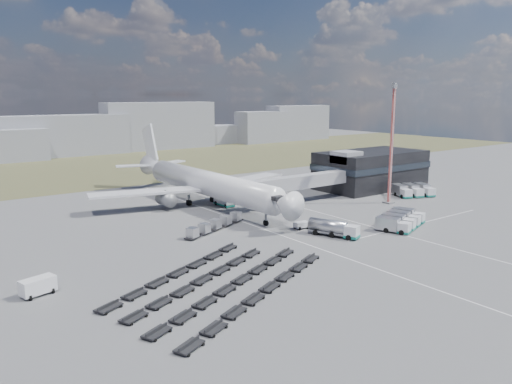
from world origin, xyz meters
TOP-DOWN VIEW (x-y plane):
  - ground at (0.00, 0.00)m, footprint 420.00×420.00m
  - grass_strip at (0.00, 110.00)m, footprint 420.00×90.00m
  - lane_markings at (9.77, 3.00)m, footprint 47.12×110.00m
  - terminal at (47.77, 23.96)m, footprint 30.40×16.40m
  - jet_bridge at (15.90, 20.42)m, footprint 30.30×3.80m
  - airliner at (0.00, 32.38)m, footprint 51.59×64.53m
  - skyline at (-1.32, 150.13)m, footprint 298.85×26.09m
  - fuel_tanker at (5.20, -4.26)m, footprint 5.64×9.52m
  - pushback_tug at (4.00, 3.07)m, footprint 2.99×1.88m
  - utility_van at (-44.49, -1.01)m, footprint 4.64×2.95m
  - catering_truck at (2.98, 28.64)m, footprint 2.32×5.55m
  - service_trucks_near at (20.32, -7.43)m, footprint 12.78×9.69m
  - service_trucks_far at (47.54, 9.73)m, footprint 10.65×9.45m
  - uld_row at (-9.70, 12.05)m, footprint 16.30×8.17m
  - baggage_dollies at (-24.32, -11.98)m, footprint 36.89×28.05m
  - floodlight_mast at (35.89, 7.96)m, footprint 2.62×2.15m

SIDE VIEW (x-z plane):
  - ground at x=0.00m, z-range 0.00..0.00m
  - grass_strip at x=0.00m, z-range 0.00..0.01m
  - lane_markings at x=9.77m, z-range 0.00..0.01m
  - baggage_dollies at x=-24.32m, z-range 0.00..0.80m
  - pushback_tug at x=4.00m, z-range 0.00..1.33m
  - uld_row at x=-9.70m, z-range 0.18..2.04m
  - utility_van at x=-44.49m, z-range 0.00..2.29m
  - catering_truck at x=2.98m, z-range 0.03..2.57m
  - service_trucks_near at x=20.32m, z-range 0.11..2.63m
  - service_trucks_far at x=47.54m, z-range 0.12..2.80m
  - fuel_tanker at x=5.20m, z-range 0.00..3.01m
  - jet_bridge at x=15.90m, z-range 1.53..8.58m
  - terminal at x=47.77m, z-range -0.25..10.75m
  - airliner at x=0.00m, z-range -3.52..14.10m
  - skyline at x=-1.32m, z-range -3.33..21.58m
  - floodlight_mast at x=35.89m, z-range 0.03..27.87m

